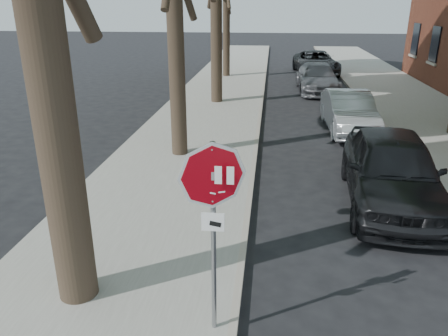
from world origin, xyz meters
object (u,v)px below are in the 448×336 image
object	(u,v)px
stop_sign	(213,204)
car_c	(317,78)
car_a	(392,169)
car_b	(349,112)
car_d	(316,63)

from	to	relation	value
stop_sign	car_c	bearing A→B (deg)	80.58
car_a	car_c	bearing A→B (deg)	96.49
car_b	stop_sign	bearing A→B (deg)	-109.75
car_b	car_a	bearing A→B (deg)	-91.99
car_a	car_d	world-z (taller)	car_a
stop_sign	car_c	xyz separation A→B (m)	(2.87, 17.32, -1.28)
stop_sign	car_b	size ratio (longest dim) A/B	0.64
car_c	car_d	distance (m)	5.58
car_a	car_c	world-z (taller)	car_a
car_b	car_c	bearing A→B (deg)	91.47
stop_sign	car_a	world-z (taller)	stop_sign
car_b	car_d	size ratio (longest dim) A/B	0.82
stop_sign	car_a	xyz separation A→B (m)	(3.30, 4.50, -1.15)
car_b	car_c	world-z (taller)	car_b
car_d	stop_sign	bearing A→B (deg)	-103.43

